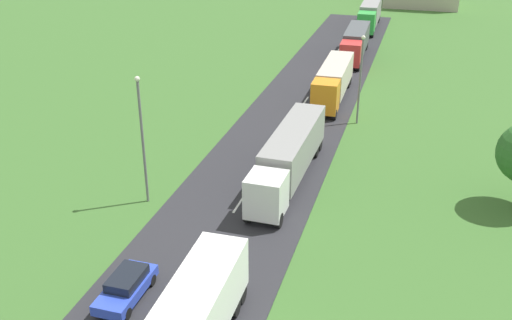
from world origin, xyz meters
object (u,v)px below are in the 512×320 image
truck_fifth (370,14)px  lamppost_second (142,135)px  truck_fourth (355,42)px  truck_second (289,154)px  lamppost_third (360,76)px  truck_third (333,80)px  car_second (126,286)px

truck_fifth → lamppost_second: lamppost_second is taller
truck_fourth → lamppost_second: size_ratio=1.37×
truck_second → truck_fifth: bearing=90.1°
truck_second → lamppost_third: (3.35, 13.05, 2.43)m
truck_third → lamppost_third: bearing=-60.4°
lamppost_second → lamppost_third: lamppost_second is taller
car_second → truck_third: bearing=81.6°
truck_fourth → lamppost_third: bearing=-81.6°
truck_fifth → car_second: 68.63m
truck_third → truck_fifth: (-0.19, 33.68, 0.10)m
truck_fifth → lamppost_third: lamppost_third is taller
truck_second → truck_third: 18.84m
truck_third → truck_fourth: 16.34m
truck_third → lamppost_second: lamppost_second is taller
car_second → lamppost_third: size_ratio=0.52×
truck_second → truck_third: bearing=89.8°
truck_fifth → lamppost_third: bearing=-85.0°
truck_third → truck_fourth: (0.00, 16.34, -0.03)m
truck_fourth → lamppost_third: (3.29, -22.13, 2.52)m
truck_fourth → truck_fifth: bearing=90.6°
truck_third → car_second: size_ratio=2.89×
truck_third → truck_fourth: size_ratio=0.99×
lamppost_second → car_second: bearing=-70.0°
truck_third → truck_fourth: truck_fourth is taller
truck_fifth → lamppost_third: (3.48, -39.47, 2.39)m
lamppost_third → lamppost_second: bearing=-122.6°
truck_fourth → lamppost_second: bearing=-102.1°
truck_fifth → truck_fourth: bearing=-89.4°
truck_third → truck_fifth: 33.68m
truck_fourth → truck_fifth: (-0.19, 17.34, 0.13)m
truck_second → truck_fifth: 52.52m
truck_third → lamppost_second: bearing=-109.6°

